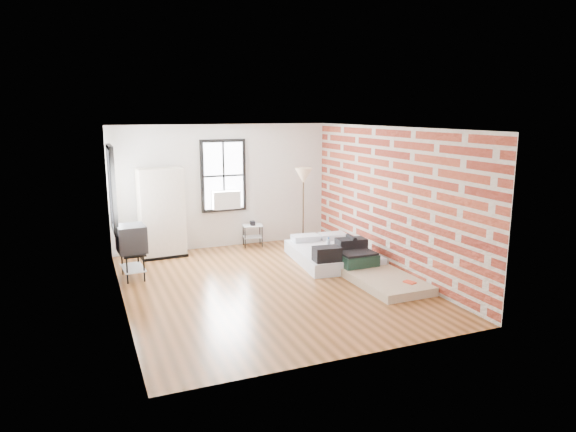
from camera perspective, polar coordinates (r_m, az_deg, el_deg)
name	(u,v)px	position (r m, az deg, el deg)	size (l,w,h in m)	color
ground	(269,285)	(9.34, -2.13, -7.69)	(6.00, 6.00, 0.00)	#563316
room_shell	(273,187)	(9.34, -1.64, 3.29)	(5.02, 6.02, 2.80)	silver
mattress_main	(332,253)	(10.75, 4.94, -4.13)	(1.68, 2.16, 0.65)	silver
mattress_bare	(376,274)	(9.68, 9.74, -6.37)	(1.03, 1.93, 0.41)	tan
wardrobe	(161,213)	(11.25, -13.88, 0.31)	(1.00, 0.61, 1.91)	black
side_table	(253,230)	(11.89, -3.96, -1.52)	(0.50, 0.43, 0.59)	black
floor_lamp	(303,179)	(11.60, 1.73, 4.12)	(0.39, 0.39, 1.83)	black
tv_stand	(132,240)	(9.95, -16.98, -2.62)	(0.54, 0.75, 1.02)	black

